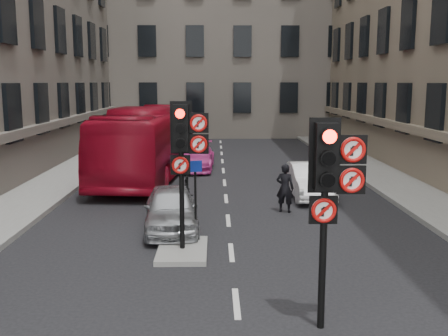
{
  "coord_description": "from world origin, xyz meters",
  "views": [
    {
      "loc": [
        -0.4,
        -7.36,
        4.15
      ],
      "look_at": [
        -0.23,
        2.02,
        2.6
      ],
      "focal_mm": 42.0,
      "sensor_mm": 36.0,
      "label": 1
    }
  ],
  "objects_px": {
    "car_white": "(309,180)",
    "car_pink": "(196,157)",
    "motorcycle": "(187,187)",
    "motorcyclist": "(285,188)",
    "info_sign": "(195,189)",
    "signal_far": "(185,143)",
    "bus_red": "(149,142)",
    "car_silver": "(171,209)",
    "signal_near": "(331,179)"
  },
  "relations": [
    {
      "from": "car_white",
      "to": "car_pink",
      "type": "bearing_deg",
      "value": 124.29
    },
    {
      "from": "signal_far",
      "to": "bus_red",
      "type": "distance_m",
      "value": 10.79
    },
    {
      "from": "motorcycle",
      "to": "motorcyclist",
      "type": "height_order",
      "value": "motorcyclist"
    },
    {
      "from": "signal_near",
      "to": "motorcycle",
      "type": "distance_m",
      "value": 10.21
    },
    {
      "from": "car_pink",
      "to": "motorcycle",
      "type": "bearing_deg",
      "value": -88.68
    },
    {
      "from": "motorcycle",
      "to": "car_pink",
      "type": "bearing_deg",
      "value": 89.15
    },
    {
      "from": "signal_near",
      "to": "signal_far",
      "type": "bearing_deg",
      "value": 123.02
    },
    {
      "from": "car_pink",
      "to": "info_sign",
      "type": "height_order",
      "value": "info_sign"
    },
    {
      "from": "motorcyclist",
      "to": "info_sign",
      "type": "distance_m",
      "value": 4.33
    },
    {
      "from": "car_silver",
      "to": "bus_red",
      "type": "height_order",
      "value": "bus_red"
    },
    {
      "from": "motorcyclist",
      "to": "car_silver",
      "type": "bearing_deg",
      "value": 50.01
    },
    {
      "from": "signal_far",
      "to": "motorcyclist",
      "type": "distance_m",
      "value": 5.35
    },
    {
      "from": "bus_red",
      "to": "car_silver",
      "type": "bearing_deg",
      "value": -74.53
    },
    {
      "from": "car_silver",
      "to": "motorcycle",
      "type": "bearing_deg",
      "value": 80.38
    },
    {
      "from": "signal_near",
      "to": "info_sign",
      "type": "height_order",
      "value": "signal_near"
    },
    {
      "from": "signal_near",
      "to": "info_sign",
      "type": "xyz_separation_m",
      "value": [
        -2.39,
        4.74,
        -1.13
      ]
    },
    {
      "from": "signal_far",
      "to": "info_sign",
      "type": "bearing_deg",
      "value": 73.87
    },
    {
      "from": "car_silver",
      "to": "bus_red",
      "type": "xyz_separation_m",
      "value": [
        -1.65,
        8.5,
        0.92
      ]
    },
    {
      "from": "car_silver",
      "to": "car_white",
      "type": "bearing_deg",
      "value": 36.75
    },
    {
      "from": "signal_near",
      "to": "motorcyclist",
      "type": "bearing_deg",
      "value": 87.45
    },
    {
      "from": "signal_far",
      "to": "bus_red",
      "type": "bearing_deg",
      "value": 101.71
    },
    {
      "from": "signal_near",
      "to": "car_pink",
      "type": "xyz_separation_m",
      "value": [
        -2.81,
        16.46,
        -1.98
      ]
    },
    {
      "from": "info_sign",
      "to": "car_pink",
      "type": "bearing_deg",
      "value": 73.99
    },
    {
      "from": "motorcycle",
      "to": "motorcyclist",
      "type": "bearing_deg",
      "value": -26.01
    },
    {
      "from": "car_pink",
      "to": "info_sign",
      "type": "xyz_separation_m",
      "value": [
        0.42,
        -11.72,
        0.84
      ]
    },
    {
      "from": "signal_far",
      "to": "motorcyclist",
      "type": "height_order",
      "value": "signal_far"
    },
    {
      "from": "signal_near",
      "to": "signal_far",
      "type": "relative_size",
      "value": 1.0
    },
    {
      "from": "car_white",
      "to": "motorcycle",
      "type": "bearing_deg",
      "value": -172.08
    },
    {
      "from": "car_white",
      "to": "motorcycle",
      "type": "relative_size",
      "value": 2.14
    },
    {
      "from": "car_pink",
      "to": "motorcyclist",
      "type": "bearing_deg",
      "value": -67.57
    },
    {
      "from": "signal_far",
      "to": "motorcycle",
      "type": "bearing_deg",
      "value": 92.79
    },
    {
      "from": "car_silver",
      "to": "car_pink",
      "type": "xyz_separation_m",
      "value": [
        0.32,
        10.45,
        -0.01
      ]
    },
    {
      "from": "car_silver",
      "to": "car_white",
      "type": "distance_m",
      "value": 6.3
    },
    {
      "from": "signal_near",
      "to": "bus_red",
      "type": "distance_m",
      "value": 15.31
    },
    {
      "from": "car_white",
      "to": "car_silver",
      "type": "bearing_deg",
      "value": -138.36
    },
    {
      "from": "signal_near",
      "to": "car_white",
      "type": "bearing_deg",
      "value": 81.49
    },
    {
      "from": "car_silver",
      "to": "bus_red",
      "type": "relative_size",
      "value": 0.33
    },
    {
      "from": "car_silver",
      "to": "motorcyclist",
      "type": "height_order",
      "value": "motorcyclist"
    },
    {
      "from": "car_pink",
      "to": "motorcyclist",
      "type": "height_order",
      "value": "motorcyclist"
    },
    {
      "from": "bus_red",
      "to": "info_sign",
      "type": "distance_m",
      "value": 10.05
    },
    {
      "from": "bus_red",
      "to": "signal_near",
      "type": "bearing_deg",
      "value": -67.3
    },
    {
      "from": "car_silver",
      "to": "info_sign",
      "type": "height_order",
      "value": "info_sign"
    },
    {
      "from": "car_white",
      "to": "car_pink",
      "type": "height_order",
      "value": "car_white"
    },
    {
      "from": "signal_near",
      "to": "car_white",
      "type": "xyz_separation_m",
      "value": [
        1.53,
        10.25,
        -1.97
      ]
    },
    {
      "from": "car_pink",
      "to": "motorcycle",
      "type": "height_order",
      "value": "car_pink"
    },
    {
      "from": "motorcyclist",
      "to": "info_sign",
      "type": "xyz_separation_m",
      "value": [
        -2.74,
        -3.29,
        0.66
      ]
    },
    {
      "from": "car_silver",
      "to": "bus_red",
      "type": "bearing_deg",
      "value": 95.45
    },
    {
      "from": "signal_near",
      "to": "bus_red",
      "type": "xyz_separation_m",
      "value": [
        -4.78,
        14.5,
        -1.04
      ]
    },
    {
      "from": "bus_red",
      "to": "info_sign",
      "type": "height_order",
      "value": "bus_red"
    },
    {
      "from": "bus_red",
      "to": "signal_far",
      "type": "bearing_deg",
      "value": -73.82
    }
  ]
}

